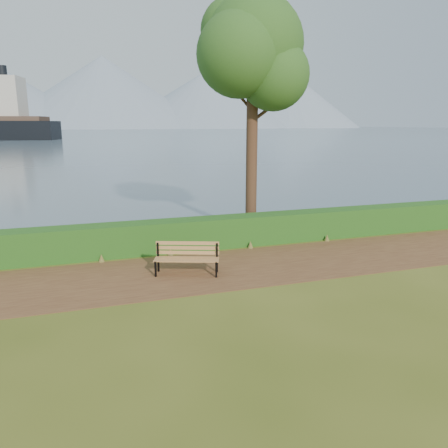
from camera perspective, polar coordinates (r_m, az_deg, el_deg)
name	(u,v)px	position (r m, az deg, el deg)	size (l,w,h in m)	color
ground	(224,273)	(12.25, -0.01, -6.36)	(140.00, 140.00, 0.00)	#455117
path	(221,269)	(12.51, -0.44, -5.90)	(40.00, 3.40, 0.01)	#55301D
hedge	(200,233)	(14.49, -3.21, -1.24)	(32.00, 0.85, 1.00)	#1E4914
water	(85,131)	(271.04, -17.70, 11.53)	(700.00, 510.00, 0.00)	#43586D
mountains	(69,96)	(417.74, -19.56, 15.51)	(585.00, 190.00, 70.00)	slate
bench	(187,256)	(12.06, -4.86, -4.17)	(1.82, 1.08, 0.88)	black
tree	(253,51)	(16.12, 3.83, 21.59)	(4.16, 3.83, 8.71)	#3B2218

